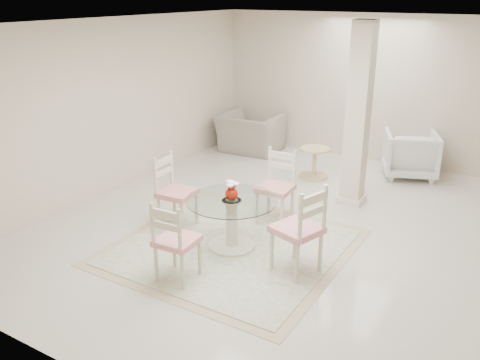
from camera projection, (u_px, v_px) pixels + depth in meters
The scene contains 13 objects.
ground at pixel (285, 226), 7.05m from camera, with size 7.00×7.00×0.00m, color beige.
room_shell at pixel (289, 93), 6.40m from camera, with size 6.02×7.02×2.71m.
column at pixel (358, 116), 7.38m from camera, with size 0.30×0.30×2.70m, color beige.
area_rug at pixel (232, 247), 6.46m from camera, with size 2.77×2.77×0.02m.
dining_table at pixel (232, 223), 6.34m from camera, with size 1.13×1.13×0.65m.
red_vase at pixel (232, 191), 6.19m from camera, with size 0.19×0.18×0.25m.
dining_chair_east at pixel (302, 224), 5.63m from camera, with size 0.60×0.60×1.20m.
dining_chair_north at pixel (278, 181), 7.01m from camera, with size 0.48×0.48×1.13m.
dining_chair_west at pixel (172, 186), 6.84m from camera, with size 0.48×0.48×1.12m.
dining_chair_south at pixel (173, 236), 5.51m from camera, with size 0.45×0.45×1.07m.
recliner_taupe at pixel (251, 133), 10.19m from camera, with size 1.18×1.03×0.77m, color gray.
armchair_white at pixel (410, 154), 8.81m from camera, with size 0.85×0.88×0.80m, color white.
side_table at pixel (314, 164), 8.79m from camera, with size 0.51×0.51×0.53m.
Camera 1 is at (2.76, -5.79, 3.07)m, focal length 38.00 mm.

